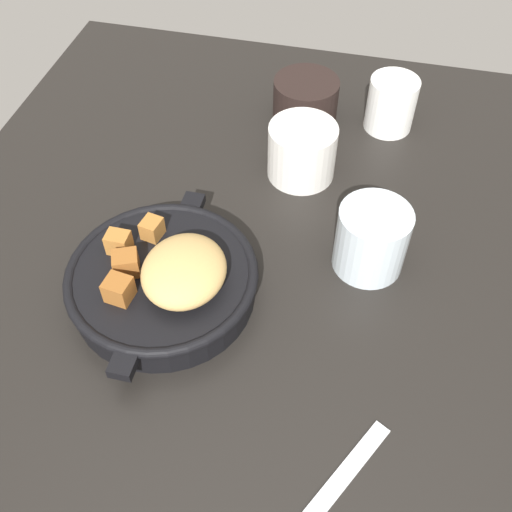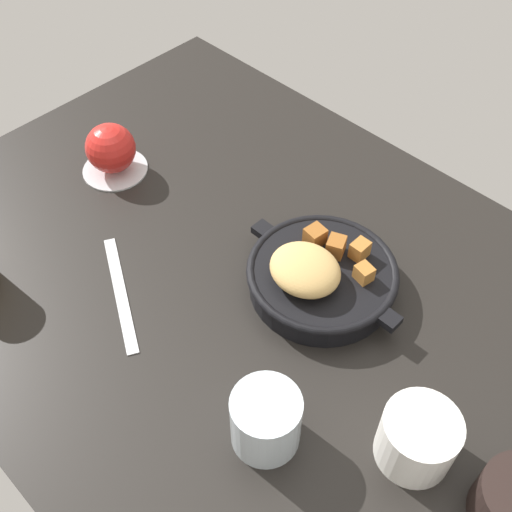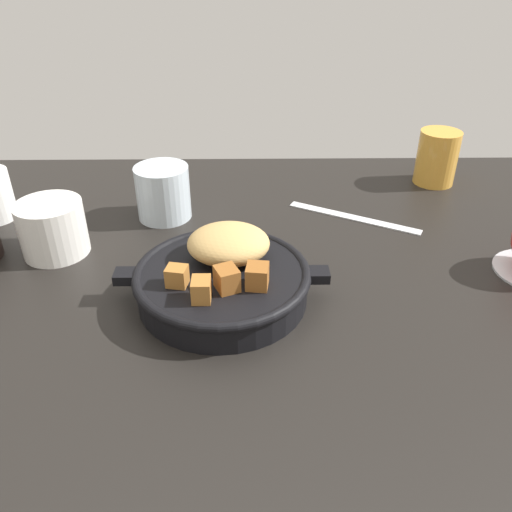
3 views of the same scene
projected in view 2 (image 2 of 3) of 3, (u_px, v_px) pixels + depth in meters
ground_plane at (268, 302)px, 87.60cm from camera, size 115.25×77.49×2.40cm
cast_iron_skillet at (320, 275)px, 85.48cm from camera, size 25.13×20.87×7.88cm
saucer_plate at (115, 169)px, 103.52cm from camera, size 10.70×10.70×0.60cm
red_apple at (111, 148)px, 100.23cm from camera, size 8.06×8.06×8.06cm
butter_knife at (120, 292)px, 86.97cm from camera, size 19.02×11.30×0.36cm
ceramic_mug_white at (417, 438)px, 69.36cm from camera, size 8.80×8.80×7.37cm
water_glass_short at (266, 420)px, 70.37cm from camera, size 8.11×8.11×8.09cm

